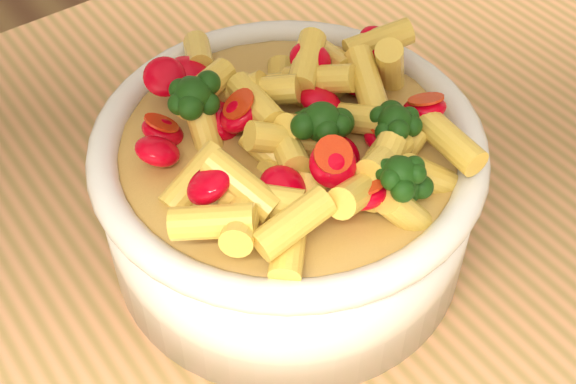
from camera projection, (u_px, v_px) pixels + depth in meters
table at (378, 382)px, 0.57m from camera, size 1.20×0.80×0.90m
serving_bowl at (288, 191)px, 0.49m from camera, size 0.23×0.23×0.10m
pasta_salad at (288, 116)px, 0.44m from camera, size 0.18×0.18×0.04m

